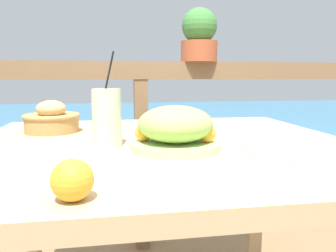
{
  "coord_description": "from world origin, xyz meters",
  "views": [
    {
      "loc": [
        -0.14,
        -0.92,
        0.94
      ],
      "look_at": [
        -0.0,
        -0.1,
        0.81
      ],
      "focal_mm": 35.0,
      "sensor_mm": 36.0,
      "label": 1
    }
  ],
  "objects_px": {
    "bread_basket": "(52,119)",
    "drink_glass": "(107,118)",
    "salad_plate": "(175,136)",
    "potted_plant": "(199,36)"
  },
  "relations": [
    {
      "from": "bread_basket",
      "to": "drink_glass",
      "type": "bearing_deg",
      "value": -54.13
    },
    {
      "from": "drink_glass",
      "to": "bread_basket",
      "type": "relative_size",
      "value": 1.35
    },
    {
      "from": "drink_glass",
      "to": "salad_plate",
      "type": "bearing_deg",
      "value": -45.15
    },
    {
      "from": "salad_plate",
      "to": "potted_plant",
      "type": "distance_m",
      "value": 1.09
    },
    {
      "from": "bread_basket",
      "to": "potted_plant",
      "type": "bearing_deg",
      "value": 40.88
    },
    {
      "from": "salad_plate",
      "to": "drink_glass",
      "type": "height_order",
      "value": "drink_glass"
    },
    {
      "from": "drink_glass",
      "to": "potted_plant",
      "type": "relative_size",
      "value": 0.92
    },
    {
      "from": "bread_basket",
      "to": "potted_plant",
      "type": "height_order",
      "value": "potted_plant"
    },
    {
      "from": "drink_glass",
      "to": "potted_plant",
      "type": "xyz_separation_m",
      "value": [
        0.47,
        0.83,
        0.32
      ]
    },
    {
      "from": "salad_plate",
      "to": "bread_basket",
      "type": "distance_m",
      "value": 0.54
    }
  ]
}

